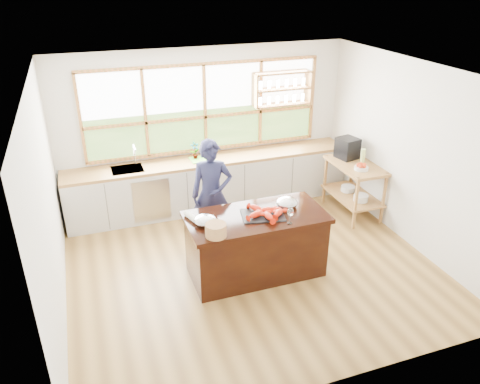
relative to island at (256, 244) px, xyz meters
name	(u,v)px	position (x,y,z in m)	size (l,w,h in m)	color
ground_plane	(250,264)	(0.00, 0.20, -0.45)	(5.00, 5.00, 0.00)	olive
room_shell	(240,137)	(0.02, 0.71, 1.30)	(5.02, 4.52, 2.71)	silver
back_counter	(211,182)	(-0.02, 2.14, 0.00)	(4.90, 0.63, 0.90)	beige
right_shelf_unit	(354,181)	(2.19, 1.09, 0.15)	(0.62, 1.10, 0.90)	olive
island	(256,244)	(0.00, 0.00, 0.00)	(1.85, 0.90, 0.90)	black
cook	(212,194)	(-0.34, 0.93, 0.38)	(0.61, 0.40, 1.66)	#1A1B3A
potted_plant	(195,151)	(-0.26, 2.20, 0.60)	(0.16, 0.11, 0.30)	slate
cutting_board	(202,159)	(-0.15, 2.14, 0.45)	(0.40, 0.30, 0.01)	#5AB732
espresso_machine	(347,148)	(2.19, 1.40, 0.62)	(0.31, 0.33, 0.35)	black
wine_bottle	(363,157)	(2.24, 1.00, 0.59)	(0.07, 0.07, 0.29)	#A8C364
fruit_bowl	(361,167)	(2.14, 0.87, 0.49)	(0.23, 0.23, 0.11)	silver
slate_board	(263,215)	(0.08, -0.03, 0.45)	(0.55, 0.40, 0.02)	black
lobster_pile	(265,212)	(0.10, -0.06, 0.50)	(0.52, 0.48, 0.08)	red
mixing_bowl_left	(205,220)	(-0.70, -0.01, 0.51)	(0.29, 0.29, 0.14)	#B4B7BB
mixing_bowl_right	(287,203)	(0.48, 0.09, 0.51)	(0.30, 0.30, 0.14)	#B4B7BB
wine_glass	(290,213)	(0.32, -0.35, 0.61)	(0.08, 0.08, 0.22)	white
wicker_basket	(216,230)	(-0.65, -0.32, 0.53)	(0.26, 0.26, 0.17)	#AD804B
parchment_roll	(192,217)	(-0.83, 0.16, 0.49)	(0.08, 0.08, 0.30)	silver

